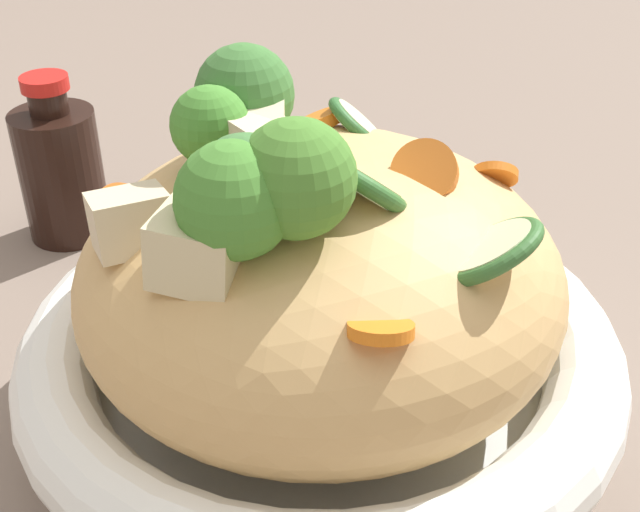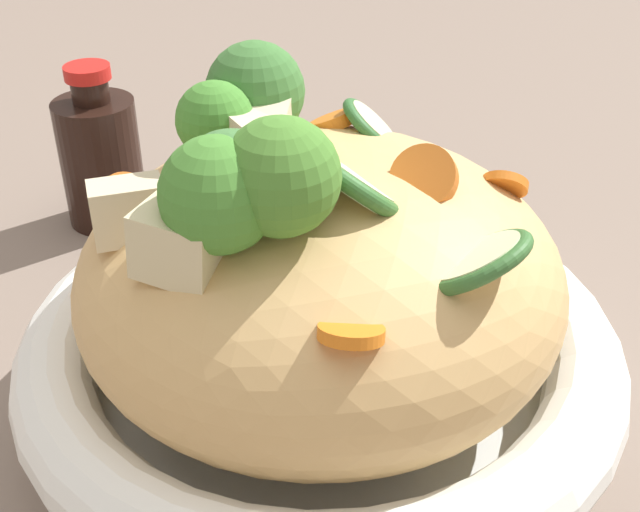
{
  "view_description": "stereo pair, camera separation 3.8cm",
  "coord_description": "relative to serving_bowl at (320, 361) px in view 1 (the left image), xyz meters",
  "views": [
    {
      "loc": [
        0.16,
        -0.28,
        0.3
      ],
      "look_at": [
        0.0,
        0.0,
        0.1
      ],
      "focal_mm": 46.0,
      "sensor_mm": 36.0,
      "label": 1
    },
    {
      "loc": [
        0.19,
        -0.26,
        0.3
      ],
      "look_at": [
        0.0,
        0.0,
        0.1
      ],
      "focal_mm": 46.0,
      "sensor_mm": 36.0,
      "label": 2
    }
  ],
  "objects": [
    {
      "name": "zucchini_slices",
      "position": [
        0.04,
        0.01,
        0.11
      ],
      "size": [
        0.14,
        0.12,
        0.05
      ],
      "color": "beige",
      "rests_on": "serving_bowl"
    },
    {
      "name": "serving_bowl",
      "position": [
        0.0,
        0.0,
        0.0
      ],
      "size": [
        0.3,
        0.3,
        0.06
      ],
      "color": "white",
      "rests_on": "ground_plane"
    },
    {
      "name": "carrot_coins",
      "position": [
        0.0,
        -0.0,
        0.1
      ],
      "size": [
        0.17,
        0.16,
        0.04
      ],
      "color": "orange",
      "rests_on": "serving_bowl"
    },
    {
      "name": "chicken_chunks",
      "position": [
        -0.03,
        -0.04,
        0.11
      ],
      "size": [
        0.09,
        0.11,
        0.05
      ],
      "color": "beige",
      "rests_on": "serving_bowl"
    },
    {
      "name": "noodle_heap",
      "position": [
        0.0,
        0.0,
        0.05
      ],
      "size": [
        0.23,
        0.23,
        0.12
      ],
      "color": "tan",
      "rests_on": "serving_bowl"
    },
    {
      "name": "soy_sauce_bottle",
      "position": [
        -0.24,
        0.07,
        0.02
      ],
      "size": [
        0.06,
        0.06,
        0.12
      ],
      "color": "black",
      "rests_on": "ground_plane"
    },
    {
      "name": "ground_plane",
      "position": [
        0.0,
        0.0,
        -0.03
      ],
      "size": [
        3.0,
        3.0,
        0.0
      ],
      "primitive_type": "plane",
      "color": "#79685C"
    },
    {
      "name": "broccoli_florets",
      "position": [
        -0.01,
        -0.03,
        0.13
      ],
      "size": [
        0.13,
        0.15,
        0.06
      ],
      "color": "#9DB572",
      "rests_on": "serving_bowl"
    }
  ]
}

